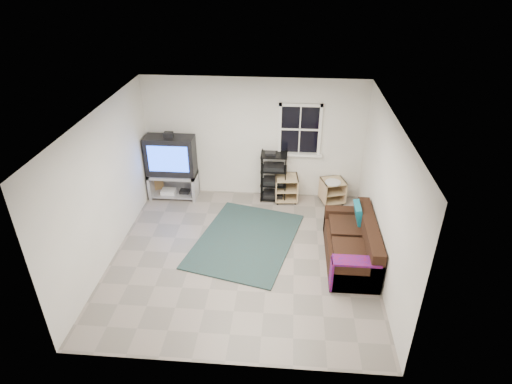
# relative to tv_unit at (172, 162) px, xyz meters

# --- Properties ---
(room) EXTENTS (4.60, 4.62, 4.60)m
(room) POSITION_rel_tv_unit_xyz_m (2.69, 0.25, 0.65)
(room) COLOR gray
(room) RESTS_ON ground
(tv_unit) EXTENTS (1.02, 0.51, 1.51)m
(tv_unit) POSITION_rel_tv_unit_xyz_m (0.00, 0.00, 0.00)
(tv_unit) COLOR #A7A8B0
(tv_unit) RESTS_ON ground
(av_rack) EXTENTS (0.55, 0.40, 1.10)m
(av_rack) POSITION_rel_tv_unit_xyz_m (2.18, 0.06, -0.35)
(av_rack) COLOR black
(av_rack) RESTS_ON ground
(side_table_left) EXTENTS (0.51, 0.51, 0.56)m
(side_table_left) POSITION_rel_tv_unit_xyz_m (2.46, 0.06, -0.53)
(side_table_left) COLOR tan
(side_table_left) RESTS_ON ground
(side_table_right) EXTENTS (0.58, 0.58, 0.54)m
(side_table_right) POSITION_rel_tv_unit_xyz_m (3.44, 0.05, -0.53)
(side_table_right) COLOR tan
(side_table_right) RESTS_ON ground
(sofa) EXTENTS (0.80, 1.81, 0.83)m
(sofa) POSITION_rel_tv_unit_xyz_m (3.65, -1.95, -0.53)
(sofa) COLOR black
(sofa) RESTS_ON ground
(shag_rug) EXTENTS (2.20, 2.66, 0.03)m
(shag_rug) POSITION_rel_tv_unit_xyz_m (1.74, -1.56, -0.81)
(shag_rug) COLOR black
(shag_rug) RESTS_ON ground
(paper_bag) EXTENTS (0.31, 0.26, 0.38)m
(paper_bag) POSITION_rel_tv_unit_xyz_m (-0.43, 0.14, -0.64)
(paper_bag) COLOR olive
(paper_bag) RESTS_ON ground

